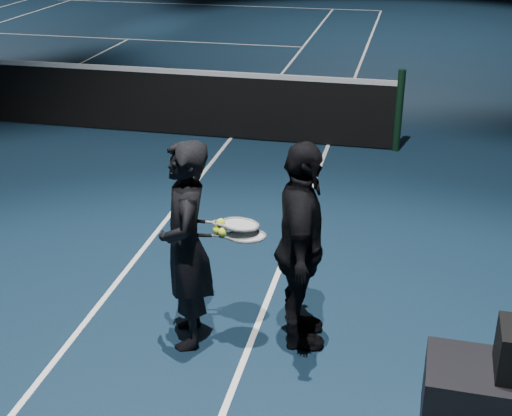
{
  "coord_description": "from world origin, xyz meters",
  "views": [
    {
      "loc": [
        6.53,
        -9.25,
        3.24
      ],
      "look_at": [
        5.52,
        -4.72,
        1.14
      ],
      "focal_mm": 50.0,
      "sensor_mm": 36.0,
      "label": 1
    }
  ],
  "objects_px": {
    "player_b": "(301,247)",
    "racket_upper": "(240,224)",
    "tennis_balls": "(220,229)",
    "player_a": "(186,246)",
    "racket_lower": "(247,236)"
  },
  "relations": [
    {
      "from": "player_a",
      "to": "racket_upper",
      "type": "xyz_separation_m",
      "value": [
        0.39,
        0.12,
        0.16
      ]
    },
    {
      "from": "player_b",
      "to": "tennis_balls",
      "type": "height_order",
      "value": "player_b"
    },
    {
      "from": "player_b",
      "to": "tennis_balls",
      "type": "xyz_separation_m",
      "value": [
        -0.59,
        -0.11,
        0.14
      ]
    },
    {
      "from": "player_a",
      "to": "player_b",
      "type": "distance_m",
      "value": 0.85
    },
    {
      "from": "player_b",
      "to": "player_a",
      "type": "bearing_deg",
      "value": 90.62
    },
    {
      "from": "racket_upper",
      "to": "tennis_balls",
      "type": "xyz_separation_m",
      "value": [
        -0.14,
        -0.06,
        -0.02
      ]
    },
    {
      "from": "player_a",
      "to": "player_b",
      "type": "bearing_deg",
      "value": 82.73
    },
    {
      "from": "player_a",
      "to": "player_b",
      "type": "xyz_separation_m",
      "value": [
        0.83,
        0.16,
        0.0
      ]
    },
    {
      "from": "player_b",
      "to": "racket_upper",
      "type": "distance_m",
      "value": 0.48
    },
    {
      "from": "racket_upper",
      "to": "tennis_balls",
      "type": "height_order",
      "value": "racket_upper"
    },
    {
      "from": "player_a",
      "to": "racket_upper",
      "type": "relative_size",
      "value": 2.4
    },
    {
      "from": "player_b",
      "to": "racket_lower",
      "type": "relative_size",
      "value": 2.4
    },
    {
      "from": "racket_lower",
      "to": "racket_upper",
      "type": "height_order",
      "value": "racket_upper"
    },
    {
      "from": "player_b",
      "to": "racket_lower",
      "type": "height_order",
      "value": "player_b"
    },
    {
      "from": "racket_lower",
      "to": "tennis_balls",
      "type": "relative_size",
      "value": 5.67
    }
  ]
}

